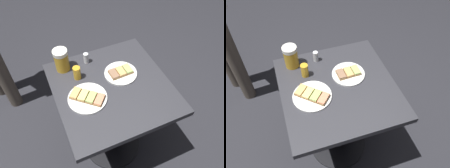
# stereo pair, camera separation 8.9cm
# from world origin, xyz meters

# --- Properties ---
(ground_plane) EXTENTS (6.00, 6.00, 0.00)m
(ground_plane) POSITION_xyz_m (0.00, 0.00, 0.00)
(ground_plane) COLOR #28282D
(cafe_table) EXTENTS (0.67, 0.68, 0.72)m
(cafe_table) POSITION_xyz_m (0.00, 0.00, 0.54)
(cafe_table) COLOR black
(cafe_table) RESTS_ON ground_plane
(plate_near) EXTENTS (0.22, 0.22, 0.03)m
(plate_near) POSITION_xyz_m (-0.16, -0.03, 0.73)
(plate_near) COLOR white
(plate_near) RESTS_ON cafe_table
(plate_far) EXTENTS (0.20, 0.20, 0.03)m
(plate_far) POSITION_xyz_m (0.09, 0.07, 0.73)
(plate_far) COLOR white
(plate_far) RESTS_ON cafe_table
(beer_mug) EXTENTS (0.09, 0.14, 0.15)m
(beer_mug) POSITION_xyz_m (-0.22, 0.26, 0.79)
(beer_mug) COLOR gold
(beer_mug) RESTS_ON cafe_table
(beer_glass_small) EXTENTS (0.04, 0.04, 0.09)m
(beer_glass_small) POSITION_xyz_m (-0.16, 0.15, 0.76)
(beer_glass_small) COLOR gold
(beer_glass_small) RESTS_ON cafe_table
(salt_shaker) EXTENTS (0.03, 0.03, 0.07)m
(salt_shaker) POSITION_xyz_m (-0.07, 0.25, 0.76)
(salt_shaker) COLOR silver
(salt_shaker) RESTS_ON cafe_table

